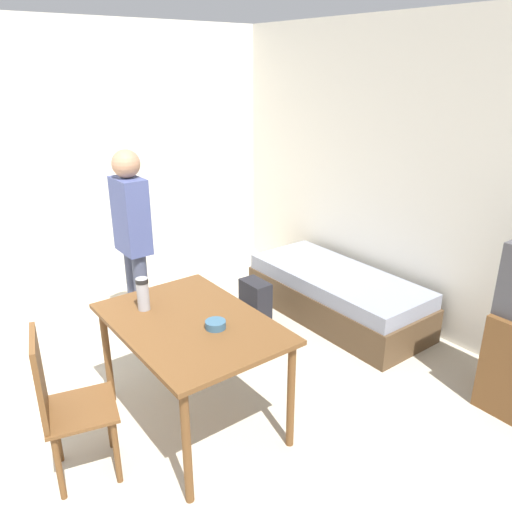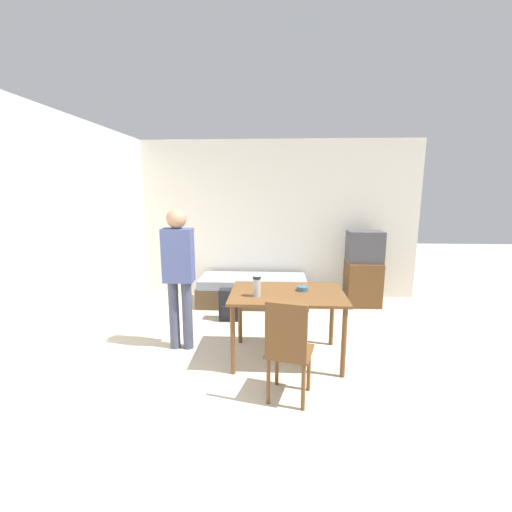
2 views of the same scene
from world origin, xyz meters
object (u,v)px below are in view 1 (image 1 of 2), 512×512
Objects in this scene: dining_table at (191,333)px; mate_bowl at (216,325)px; wooden_chair at (62,401)px; backpack at (255,305)px; person_standing at (133,234)px; thermos_flask at (143,292)px; daybed at (337,295)px.

dining_table is 9.72× the size of mate_bowl.
backpack is at bearing 111.80° from wooden_chair.
person_standing reaches higher than thermos_flask.
thermos_flask reaches higher than mate_bowl.
mate_bowl is (0.19, 0.91, 0.27)m from wooden_chair.
daybed is at bearing 68.35° from backpack.
mate_bowl is at bearing -4.32° from person_standing.
person_standing reaches higher than wooden_chair.
daybed is 1.86× the size of wooden_chair.
person_standing is (-1.23, 1.01, 0.44)m from wooden_chair.
mate_bowl is at bearing 24.87° from dining_table.
dining_table is at bearing 26.42° from thermos_flask.
thermos_flask is 0.48× the size of backpack.
mate_bowl is at bearing -69.47° from daybed.
mate_bowl is (0.50, 0.24, -0.10)m from thermos_flask.
mate_bowl reaches higher than backpack.
wooden_chair is 1.65m from person_standing.
mate_bowl is at bearing -46.82° from backpack.
daybed is 14.04× the size of mate_bowl.
mate_bowl is at bearing 25.89° from thermos_flask.
wooden_chair reaches higher than backpack.
dining_table reaches higher than daybed.
dining_table is 0.84m from wooden_chair.
wooden_chair is at bearing -101.86° from mate_bowl.
daybed is 1.98m from mate_bowl.
person_standing reaches higher than mate_bowl.
backpack is (-0.79, 1.11, -0.46)m from dining_table.
daybed is at bearing 100.04° from wooden_chair.
person_standing is 1.27m from backpack.
person_standing is at bearing -116.38° from backpack.
thermos_flask is at bearing 114.64° from wooden_chair.
wooden_chair is (-0.02, -0.83, -0.15)m from dining_table.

